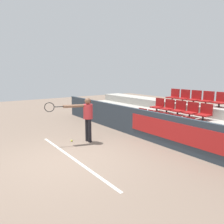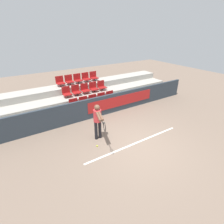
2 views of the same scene
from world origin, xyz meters
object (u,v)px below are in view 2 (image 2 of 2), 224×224
(stadium_chair_1, at_px, (84,103))
(stadium_chair_14, at_px, (94,77))
(stadium_chair_10, at_px, (60,82))
(tennis_player, at_px, (98,119))
(stadium_chair_11, at_px, (69,80))
(stadium_chair_2, at_px, (93,101))
(stadium_chair_0, at_px, (74,105))
(stadium_chair_8, at_px, (94,88))
(stadium_chair_3, at_px, (102,99))
(tennis_ball, at_px, (97,146))
(stadium_chair_12, at_px, (78,79))
(stadium_chair_6, at_px, (76,91))
(stadium_chair_7, at_px, (85,89))
(stadium_chair_13, at_px, (86,78))
(stadium_chair_5, at_px, (67,93))
(stadium_chair_9, at_px, (102,86))
(stadium_chair_4, at_px, (111,97))

(stadium_chair_1, relative_size, stadium_chair_14, 1.00)
(stadium_chair_10, bearing_deg, tennis_player, -89.96)
(stadium_chair_11, bearing_deg, stadium_chair_2, -74.88)
(stadium_chair_0, xyz_separation_m, stadium_chair_8, (1.68, 1.03, 0.37))
(tennis_player, bearing_deg, stadium_chair_3, 74.51)
(stadium_chair_2, bearing_deg, stadium_chair_0, 180.00)
(stadium_chair_8, xyz_separation_m, tennis_ball, (-1.97, -4.07, -0.96))
(stadium_chair_0, relative_size, stadium_chair_11, 1.00)
(stadium_chair_11, relative_size, stadium_chair_12, 1.00)
(stadium_chair_3, xyz_separation_m, stadium_chair_12, (-0.56, 2.07, 0.74))
(stadium_chair_0, bearing_deg, stadium_chair_3, 0.00)
(stadium_chair_2, distance_m, stadium_chair_11, 2.27)
(stadium_chair_0, xyz_separation_m, stadium_chair_6, (0.56, 1.03, 0.37))
(stadium_chair_7, distance_m, stadium_chair_8, 0.56)
(stadium_chair_10, height_order, stadium_chair_13, same)
(stadium_chair_5, height_order, stadium_chair_14, stadium_chair_14)
(stadium_chair_10, xyz_separation_m, stadium_chair_14, (2.24, 0.00, 0.00))
(stadium_chair_10, distance_m, stadium_chair_12, 1.12)
(stadium_chair_6, xyz_separation_m, tennis_player, (-0.56, -3.65, -0.02))
(stadium_chair_8, xyz_separation_m, stadium_chair_12, (-0.56, 1.03, 0.37))
(stadium_chair_7, bearing_deg, stadium_chair_8, 0.00)
(stadium_chair_3, relative_size, stadium_chair_8, 1.00)
(stadium_chair_9, xyz_separation_m, stadium_chair_11, (-1.68, 1.03, 0.37))
(stadium_chair_1, relative_size, tennis_player, 0.37)
(stadium_chair_14, height_order, tennis_ball, stadium_chair_14)
(stadium_chair_3, relative_size, stadium_chair_6, 1.00)
(stadium_chair_8, bearing_deg, stadium_chair_3, -90.00)
(stadium_chair_2, relative_size, stadium_chair_14, 1.00)
(stadium_chair_0, xyz_separation_m, stadium_chair_13, (1.68, 2.07, 0.74))
(stadium_chair_3, relative_size, stadium_chair_11, 1.00)
(stadium_chair_5, xyz_separation_m, stadium_chair_8, (1.68, 0.00, 0.00))
(stadium_chair_7, xyz_separation_m, stadium_chair_14, (1.12, 1.03, 0.37))
(stadium_chair_11, bearing_deg, stadium_chair_14, 0.00)
(stadium_chair_7, bearing_deg, stadium_chair_10, 137.22)
(stadium_chair_12, bearing_deg, tennis_player, -103.39)
(tennis_ball, bearing_deg, stadium_chair_3, 56.95)
(stadium_chair_1, distance_m, stadium_chair_4, 1.68)
(stadium_chair_1, relative_size, stadium_chair_5, 1.00)
(stadium_chair_5, bearing_deg, stadium_chair_1, -61.61)
(stadium_chair_1, xyz_separation_m, stadium_chair_3, (1.12, 0.00, 0.00))
(stadium_chair_8, xyz_separation_m, stadium_chair_13, (0.00, 1.03, 0.37))
(stadium_chair_12, xyz_separation_m, tennis_player, (-1.11, -4.68, -0.39))
(stadium_chair_5, xyz_separation_m, stadium_chair_7, (1.12, 0.00, 0.00))
(stadium_chair_7, height_order, stadium_chair_11, stadium_chair_11)
(tennis_player, bearing_deg, stadium_chair_12, 93.75)
(stadium_chair_5, bearing_deg, stadium_chair_9, 0.00)
(stadium_chair_5, xyz_separation_m, tennis_player, (0.00, -3.65, -0.02))
(stadium_chair_5, relative_size, stadium_chair_11, 1.00)
(stadium_chair_8, relative_size, stadium_chair_12, 1.00)
(tennis_ball, bearing_deg, stadium_chair_4, 50.14)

